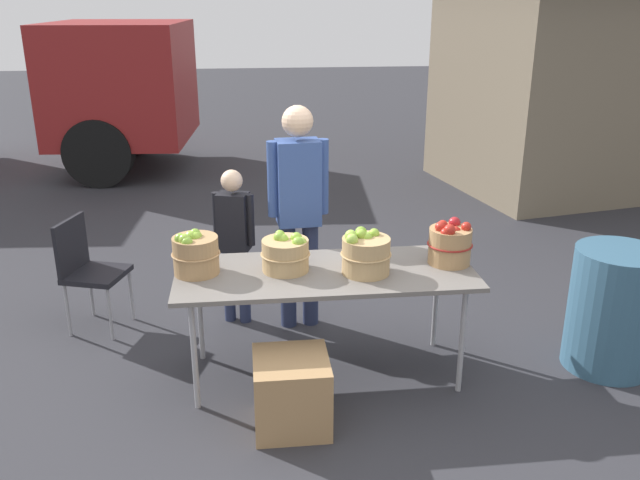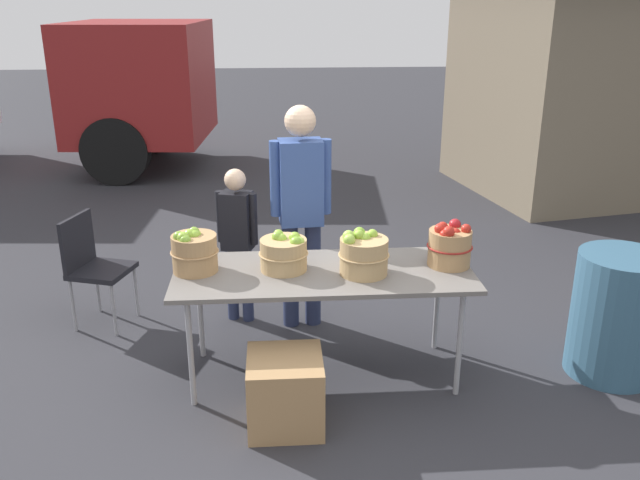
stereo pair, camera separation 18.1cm
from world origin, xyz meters
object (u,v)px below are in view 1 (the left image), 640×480
(market_table, at_px, (325,277))
(produce_crate, at_px, (292,392))
(apple_basket_green_1, at_px, (286,253))
(trash_barrel, at_px, (613,309))
(vendor_adult, at_px, (298,201))
(apple_basket_green_2, at_px, (365,253))
(folding_chair, at_px, (87,265))
(apple_basket_red_0, at_px, (450,244))
(apple_basket_green_0, at_px, (195,253))
(child_customer, at_px, (234,235))

(market_table, height_order, produce_crate, market_table)
(apple_basket_green_1, relative_size, trash_barrel, 0.38)
(vendor_adult, bearing_deg, apple_basket_green_2, 108.99)
(apple_basket_green_1, height_order, folding_chair, apple_basket_green_1)
(trash_barrel, xyz_separation_m, produce_crate, (-2.19, -0.44, -0.20))
(folding_chair, bearing_deg, apple_basket_green_1, -102.58)
(apple_basket_red_0, distance_m, folding_chair, 2.66)
(apple_basket_red_0, xyz_separation_m, vendor_adult, (-0.93, 0.71, 0.11))
(folding_chair, relative_size, produce_crate, 1.96)
(apple_basket_green_1, relative_size, folding_chair, 0.37)
(apple_basket_green_0, bearing_deg, child_customer, 74.00)
(apple_basket_green_1, distance_m, child_customer, 0.90)
(apple_basket_green_2, bearing_deg, produce_crate, -136.37)
(market_table, distance_m, trash_barrel, 1.95)
(apple_basket_green_0, height_order, child_customer, child_customer)
(vendor_adult, bearing_deg, market_table, 93.49)
(apple_basket_green_1, relative_size, apple_basket_green_2, 0.98)
(market_table, xyz_separation_m, apple_basket_green_0, (-0.81, 0.06, 0.18))
(market_table, height_order, child_customer, child_customer)
(market_table, bearing_deg, child_customer, 124.27)
(apple_basket_green_2, height_order, trash_barrel, apple_basket_green_2)
(market_table, height_order, vendor_adult, vendor_adult)
(market_table, xyz_separation_m, child_customer, (-0.58, 0.86, 0.01))
(apple_basket_green_1, xyz_separation_m, apple_basket_green_2, (0.49, -0.10, 0.02))
(apple_basket_red_0, distance_m, child_customer, 1.63)
(child_customer, bearing_deg, trash_barrel, 176.82)
(apple_basket_green_0, height_order, apple_basket_green_2, apple_basket_green_2)
(produce_crate, bearing_deg, apple_basket_red_0, 28.21)
(trash_barrel, bearing_deg, child_customer, 159.10)
(apple_basket_green_2, bearing_deg, apple_basket_green_1, 168.96)
(apple_basket_green_2, relative_size, vendor_adult, 0.19)
(apple_basket_red_0, height_order, produce_crate, apple_basket_red_0)
(apple_basket_green_0, xyz_separation_m, vendor_adult, (0.71, 0.69, 0.11))
(apple_basket_red_0, xyz_separation_m, trash_barrel, (1.11, -0.14, -0.46))
(vendor_adult, distance_m, child_customer, 0.56)
(apple_basket_green_1, relative_size, child_customer, 0.26)
(vendor_adult, height_order, folding_chair, vendor_adult)
(apple_basket_green_1, relative_size, apple_basket_red_0, 1.07)
(apple_basket_red_0, relative_size, trash_barrel, 0.35)
(apple_basket_green_2, relative_size, trash_barrel, 0.38)
(apple_basket_red_0, relative_size, produce_crate, 0.68)
(folding_chair, height_order, trash_barrel, folding_chair)
(child_customer, height_order, produce_crate, child_customer)
(apple_basket_green_1, bearing_deg, apple_basket_green_0, 178.40)
(folding_chair, xyz_separation_m, trash_barrel, (3.61, -0.98, -0.09))
(apple_basket_green_1, distance_m, folding_chair, 1.70)
(child_customer, bearing_deg, apple_basket_green_1, 130.15)
(apple_basket_green_1, xyz_separation_m, produce_crate, (-0.02, -0.58, -0.65))
(apple_basket_green_1, distance_m, produce_crate, 0.87)
(apple_basket_green_0, distance_m, apple_basket_green_1, 0.57)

